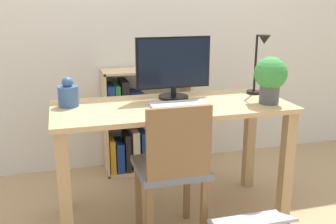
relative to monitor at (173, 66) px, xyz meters
name	(u,v)px	position (x,y,z in m)	size (l,w,h in m)	color
ground_plane	(172,214)	(-0.05, -0.16, -0.99)	(10.00, 10.00, 0.00)	tan
wall_back	(140,14)	(-0.05, 0.82, 0.31)	(8.00, 0.05, 2.60)	silver
desk	(172,127)	(-0.05, -0.16, -0.37)	(1.49, 0.63, 0.78)	tan
monitor	(173,66)	(0.00, 0.00, 0.00)	(0.50, 0.20, 0.41)	black
keyboard	(179,104)	(-0.02, -0.19, -0.21)	(0.37, 0.14, 0.02)	#B2B2B7
vase	(68,94)	(-0.68, -0.03, -0.14)	(0.12, 0.12, 0.19)	#33598C
desk_lamp	(260,59)	(0.58, -0.08, 0.04)	(0.10, 0.19, 0.41)	black
potted_plant	(270,77)	(0.54, -0.30, -0.05)	(0.21, 0.21, 0.30)	#4C4C51
chair	(173,166)	(-0.14, -0.45, -0.51)	(0.40, 0.40, 0.88)	slate
bookshelf	(133,125)	(-0.16, 0.65, -0.60)	(0.72, 0.28, 0.87)	#D8BC8C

